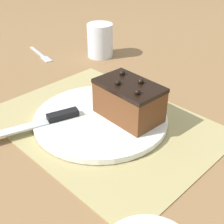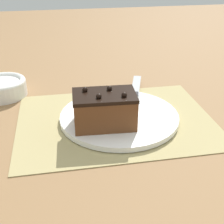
{
  "view_description": "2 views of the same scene",
  "coord_description": "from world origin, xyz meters",
  "views": [
    {
      "loc": [
        -0.4,
        0.37,
        0.37
      ],
      "look_at": [
        -0.02,
        -0.0,
        0.04
      ],
      "focal_mm": 50.0,
      "sensor_mm": 36.0,
      "label": 1
    },
    {
      "loc": [
        -0.12,
        -0.63,
        0.37
      ],
      "look_at": [
        -0.01,
        -0.02,
        0.03
      ],
      "focal_mm": 50.0,
      "sensor_mm": 36.0,
      "label": 2
    }
  ],
  "objects": [
    {
      "name": "dessert_fork",
      "position": [
        0.42,
        -0.13,
        0.0
      ],
      "size": [
        0.15,
        0.05,
        0.01
      ],
      "rotation": [
        0.0,
        0.0,
        1.37
      ],
      "color": "#B7BABF",
      "rests_on": "ground_plane"
    },
    {
      "name": "chocolate_cake",
      "position": [
        -0.03,
        -0.04,
        0.05
      ],
      "size": [
        0.14,
        0.09,
        0.09
      ],
      "rotation": [
        0.0,
        0.0,
        -0.05
      ],
      "color": "brown",
      "rests_on": "cake_plate"
    },
    {
      "name": "ground_plane",
      "position": [
        0.0,
        0.0,
        0.0
      ],
      "size": [
        3.0,
        3.0,
        0.0
      ],
      "primitive_type": "plane",
      "color": "olive"
    },
    {
      "name": "serving_knife",
      "position": [
        0.07,
        0.09,
        0.02
      ],
      "size": [
        0.08,
        0.2,
        0.01
      ],
      "rotation": [
        0.0,
        0.0,
        5.98
      ],
      "color": "black",
      "rests_on": "cake_plate"
    },
    {
      "name": "drinking_glass",
      "position": [
        0.28,
        -0.26,
        0.05
      ],
      "size": [
        0.08,
        0.08,
        0.1
      ],
      "color": "white",
      "rests_on": "ground_plane"
    },
    {
      "name": "cake_plate",
      "position": [
        0.01,
        -0.0,
        0.01
      ],
      "size": [
        0.28,
        0.28,
        0.01
      ],
      "color": "white",
      "rests_on": "placemat_woven"
    },
    {
      "name": "placemat_woven",
      "position": [
        0.0,
        0.0,
        0.0
      ],
      "size": [
        0.46,
        0.34,
        0.0
      ],
      "primitive_type": "cube",
      "color": "tan",
      "rests_on": "ground_plane"
    }
  ]
}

